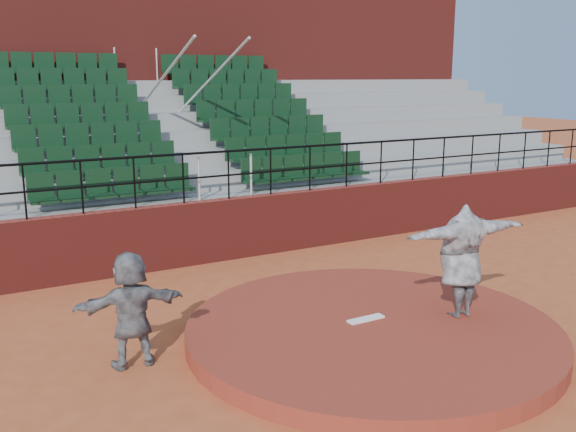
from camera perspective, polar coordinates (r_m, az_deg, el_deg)
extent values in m
plane|color=#AE4D27|center=(9.79, 7.43, -10.78)|extent=(90.00, 90.00, 0.00)
cylinder|color=maroon|center=(9.74, 7.45, -10.11)|extent=(5.50, 5.50, 0.25)
cube|color=white|center=(9.80, 6.94, -9.07)|extent=(0.60, 0.15, 0.03)
cube|color=maroon|center=(13.70, -5.21, -1.12)|extent=(24.00, 0.30, 1.30)
cylinder|color=black|center=(13.41, -5.35, 5.75)|extent=(24.00, 0.05, 0.05)
cylinder|color=black|center=(13.47, -5.31, 3.64)|extent=(24.00, 0.04, 0.04)
cylinder|color=black|center=(12.39, -22.38, 1.98)|extent=(0.04, 0.04, 1.00)
cylinder|color=black|center=(12.55, -17.87, 2.45)|extent=(0.04, 0.04, 1.00)
cylinder|color=black|center=(12.79, -13.49, 2.88)|extent=(0.04, 0.04, 1.00)
cylinder|color=black|center=(13.10, -9.29, 3.28)|extent=(0.04, 0.04, 1.00)
cylinder|color=black|center=(13.47, -5.31, 3.64)|extent=(0.04, 0.04, 1.00)
cylinder|color=black|center=(13.91, -1.55, 3.96)|extent=(0.04, 0.04, 1.00)
cylinder|color=black|center=(14.41, 1.96, 4.25)|extent=(0.04, 0.04, 1.00)
cylinder|color=black|center=(14.96, 5.23, 4.51)|extent=(0.04, 0.04, 1.00)
cylinder|color=black|center=(15.55, 8.26, 4.73)|extent=(0.04, 0.04, 1.00)
cylinder|color=black|center=(16.18, 11.07, 4.92)|extent=(0.04, 0.04, 1.00)
cylinder|color=black|center=(16.85, 13.65, 5.09)|extent=(0.04, 0.04, 1.00)
cylinder|color=black|center=(17.55, 16.04, 5.24)|extent=(0.04, 0.04, 1.00)
cylinder|color=black|center=(18.27, 18.25, 5.36)|extent=(0.04, 0.04, 1.00)
cylinder|color=black|center=(19.02, 20.28, 5.47)|extent=(0.04, 0.04, 1.00)
cylinder|color=black|center=(19.80, 22.16, 5.57)|extent=(0.04, 0.04, 1.00)
cylinder|color=black|center=(20.59, 23.89, 5.65)|extent=(0.04, 0.04, 1.00)
cube|color=gray|center=(14.21, -6.18, -0.65)|extent=(24.00, 0.85, 1.30)
cube|color=black|center=(13.30, -15.21, 2.53)|extent=(3.30, 0.48, 0.72)
cube|color=black|center=(15.05, 1.59, 4.06)|extent=(3.30, 0.48, 0.72)
cube|color=gray|center=(14.93, -7.52, 0.74)|extent=(24.00, 0.85, 1.70)
cube|color=black|center=(14.06, -16.20, 4.64)|extent=(3.30, 0.48, 0.72)
cube|color=black|center=(15.73, -0.02, 5.90)|extent=(3.30, 0.48, 0.72)
cube|color=gray|center=(15.67, -8.72, 1.99)|extent=(24.00, 0.85, 2.10)
cube|color=black|center=(14.84, -17.09, 6.52)|extent=(3.30, 0.48, 0.72)
cube|color=black|center=(16.43, -1.51, 7.57)|extent=(3.30, 0.48, 0.72)
cube|color=gray|center=(16.42, -9.83, 3.14)|extent=(24.00, 0.85, 2.50)
cube|color=black|center=(15.63, -17.90, 8.21)|extent=(3.30, 0.48, 0.72)
cube|color=black|center=(17.15, -2.88, 9.10)|extent=(3.30, 0.48, 0.72)
cube|color=gray|center=(17.18, -10.83, 4.18)|extent=(24.00, 0.85, 2.90)
cube|color=black|center=(16.45, -18.63, 9.74)|extent=(3.30, 0.48, 0.72)
cube|color=black|center=(17.89, -4.15, 10.50)|extent=(3.30, 0.48, 0.72)
cube|color=gray|center=(17.96, -11.76, 5.13)|extent=(24.00, 0.85, 3.30)
cube|color=black|center=(17.27, -19.30, 11.12)|extent=(3.30, 0.48, 0.72)
cube|color=black|center=(18.65, -5.33, 11.79)|extent=(3.30, 0.48, 0.72)
cube|color=gray|center=(18.74, -12.60, 6.00)|extent=(24.00, 0.85, 3.70)
cube|color=black|center=(18.11, -19.91, 12.37)|extent=(3.30, 0.48, 0.72)
cube|color=black|center=(19.43, -6.43, 12.96)|extent=(3.30, 0.48, 0.72)
cylinder|color=silver|center=(16.03, -12.16, 10.55)|extent=(0.06, 5.97, 2.46)
cylinder|color=silver|center=(16.44, -8.11, 10.74)|extent=(0.06, 5.97, 2.46)
cube|color=maroon|center=(20.48, -14.48, 11.20)|extent=(24.00, 3.00, 7.10)
imported|color=black|center=(9.99, 15.16, -3.85)|extent=(2.17, 0.76, 1.73)
imported|color=black|center=(8.86, -13.76, -8.05)|extent=(1.51, 0.59, 1.59)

